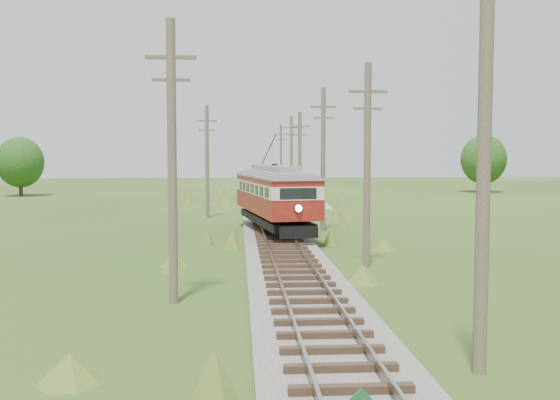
{
  "coord_description": "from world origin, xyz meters",
  "views": [
    {
      "loc": [
        -2.1,
        -7.93,
        4.7
      ],
      "look_at": [
        0.0,
        23.68,
        2.49
      ],
      "focal_mm": 40.0,
      "sensor_mm": 36.0,
      "label": 1
    }
  ],
  "objects": [
    {
      "name": "railbed_main",
      "position": [
        0.0,
        34.0,
        0.19
      ],
      "size": [
        3.6,
        96.0,
        0.57
      ],
      "color": "#605B54",
      "rests_on": "ground"
    },
    {
      "name": "streetcar",
      "position": [
        0.0,
        28.8,
        2.56
      ],
      "size": [
        4.51,
        12.06,
        5.45
      ],
      "rotation": [
        0.0,
        0.0,
        0.15
      ],
      "color": "black",
      "rests_on": "ground"
    },
    {
      "name": "gondola",
      "position": [
        0.0,
        60.03,
        1.88
      ],
      "size": [
        3.18,
        7.57,
        2.44
      ],
      "rotation": [
        0.0,
        0.0,
        -0.11
      ],
      "color": "black",
      "rests_on": "ground"
    },
    {
      "name": "gravel_pile",
      "position": [
        4.89,
        49.0,
        0.57
      ],
      "size": [
        3.33,
        3.53,
        1.21
      ],
      "color": "gray",
      "rests_on": "ground"
    },
    {
      "name": "utility_pole_r_1",
      "position": [
        3.1,
        5.0,
        4.4
      ],
      "size": [
        0.3,
        0.3,
        8.8
      ],
      "color": "brown",
      "rests_on": "ground"
    },
    {
      "name": "utility_pole_r_2",
      "position": [
        3.3,
        18.0,
        4.42
      ],
      "size": [
        1.6,
        0.3,
        8.6
      ],
      "color": "brown",
      "rests_on": "ground"
    },
    {
      "name": "utility_pole_r_3",
      "position": [
        3.2,
        31.0,
        4.63
      ],
      "size": [
        1.6,
        0.3,
        9.0
      ],
      "color": "brown",
      "rests_on": "ground"
    },
    {
      "name": "utility_pole_r_4",
      "position": [
        3.0,
        44.0,
        4.32
      ],
      "size": [
        1.6,
        0.3,
        8.4
      ],
      "color": "brown",
      "rests_on": "ground"
    },
    {
      "name": "utility_pole_r_5",
      "position": [
        3.4,
        57.0,
        4.58
      ],
      "size": [
        1.6,
        0.3,
        8.9
      ],
      "color": "brown",
      "rests_on": "ground"
    },
    {
      "name": "utility_pole_r_6",
      "position": [
        3.2,
        70.0,
        4.47
      ],
      "size": [
        1.6,
        0.3,
        8.7
      ],
      "color": "brown",
      "rests_on": "ground"
    },
    {
      "name": "utility_pole_l_a",
      "position": [
        -4.2,
        12.0,
        4.63
      ],
      "size": [
        1.6,
        0.3,
        9.0
      ],
      "color": "brown",
      "rests_on": "ground"
    },
    {
      "name": "utility_pole_l_b",
      "position": [
        -4.5,
        40.0,
        4.42
      ],
      "size": [
        1.6,
        0.3,
        8.6
      ],
      "color": "brown",
      "rests_on": "ground"
    },
    {
      "name": "tree_mid_a",
      "position": [
        -28.0,
        68.0,
        4.02
      ],
      "size": [
        5.46,
        5.46,
        7.03
      ],
      "color": "#38281C",
      "rests_on": "ground"
    },
    {
      "name": "tree_mid_b",
      "position": [
        30.0,
        72.0,
        4.33
      ],
      "size": [
        5.88,
        5.88,
        7.57
      ],
      "color": "#38281C",
      "rests_on": "ground"
    }
  ]
}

